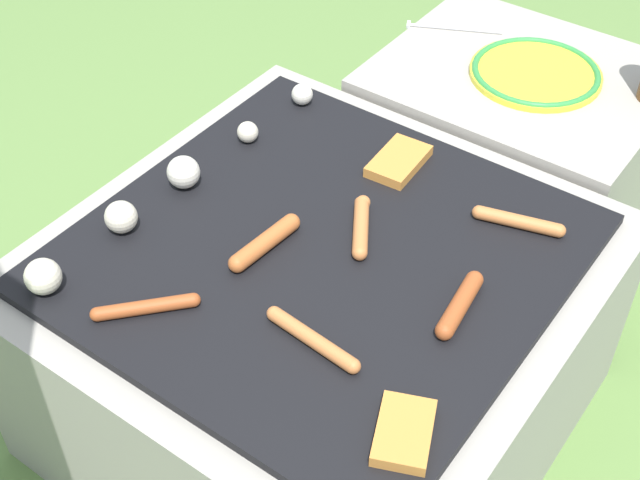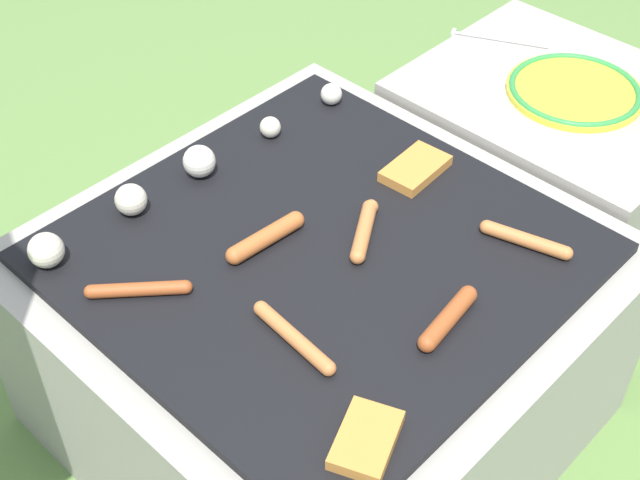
# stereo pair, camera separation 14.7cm
# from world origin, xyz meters

# --- Properties ---
(ground_plane) EXTENTS (14.00, 14.00, 0.00)m
(ground_plane) POSITION_xyz_m (0.00, 0.00, 0.00)
(ground_plane) COLOR #608442
(grill) EXTENTS (0.86, 0.86, 0.46)m
(grill) POSITION_xyz_m (0.00, 0.00, 0.23)
(grill) COLOR #9E998E
(grill) RESTS_ON ground_plane
(side_ledge) EXTENTS (0.51, 0.59, 0.46)m
(side_ledge) POSITION_xyz_m (0.70, -0.03, 0.23)
(side_ledge) COLOR #9E998E
(side_ledge) RESTS_ON ground_plane
(sausage_front_center) EXTENTS (0.06, 0.16, 0.02)m
(sausage_front_center) POSITION_xyz_m (0.24, -0.24, 0.47)
(sausage_front_center) COLOR #C6753D
(sausage_front_center) RESTS_ON grill
(sausage_back_right) EXTENTS (0.04, 0.18, 0.02)m
(sausage_back_right) POSITION_xyz_m (-0.18, -0.11, 0.47)
(sausage_back_right) COLOR #C6753D
(sausage_back_right) RESTS_ON grill
(sausage_back_left) EXTENTS (0.13, 0.09, 0.03)m
(sausage_back_left) POSITION_xyz_m (0.07, -0.03, 0.47)
(sausage_back_left) COLOR #C6753D
(sausage_back_left) RESTS_ON grill
(sausage_front_left) EXTENTS (0.15, 0.04, 0.03)m
(sausage_front_left) POSITION_xyz_m (0.01, -0.26, 0.47)
(sausage_front_left) COLOR #A34C23
(sausage_front_left) RESTS_ON grill
(sausage_mid_right) EXTENTS (0.13, 0.12, 0.02)m
(sausage_mid_right) POSITION_xyz_m (-0.27, 0.13, 0.47)
(sausage_mid_right) COLOR #A34C23
(sausage_mid_right) RESTS_ON grill
(sausage_back_center) EXTENTS (0.16, 0.04, 0.03)m
(sausage_back_center) POSITION_xyz_m (-0.05, 0.07, 0.47)
(sausage_back_center) COLOR #B7602D
(sausage_back_center) RESTS_ON grill
(bread_slice_center) EXTENTS (0.13, 0.11, 0.02)m
(bread_slice_center) POSITION_xyz_m (-0.24, -0.31, 0.47)
(bread_slice_center) COLOR #D18438
(bread_slice_center) RESTS_ON grill
(bread_slice_right) EXTENTS (0.13, 0.09, 0.02)m
(bread_slice_right) POSITION_xyz_m (0.27, 0.01, 0.47)
(bread_slice_right) COLOR #D18438
(bread_slice_right) RESTS_ON grill
(mushroom_row) EXTENTS (0.71, 0.07, 0.06)m
(mushroom_row) POSITION_xyz_m (-0.08, 0.30, 0.48)
(mushroom_row) COLOR beige
(mushroom_row) RESTS_ON grill
(plate_colorful) EXTENTS (0.28, 0.28, 0.02)m
(plate_colorful) POSITION_xyz_m (0.70, -0.06, 0.46)
(plate_colorful) COLOR yellow
(plate_colorful) RESTS_ON side_ledge
(fork_utensil) EXTENTS (0.11, 0.20, 0.01)m
(fork_utensil) POSITION_xyz_m (0.76, 0.19, 0.46)
(fork_utensil) COLOR silver
(fork_utensil) RESTS_ON side_ledge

